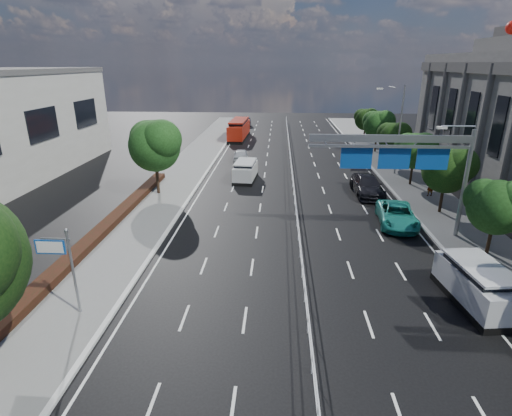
{
  "coord_description": "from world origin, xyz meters",
  "views": [
    {
      "loc": [
        -1.42,
        -15.32,
        11.07
      ],
      "look_at": [
        -2.76,
        8.36,
        2.4
      ],
      "focal_mm": 28.0,
      "sensor_mm": 36.0,
      "label": 1
    }
  ],
  "objects_px": {
    "toilet_sign": "(61,257)",
    "white_minivan": "(245,171)",
    "near_car_silver": "(241,155)",
    "pedestrian_b": "(481,216)",
    "pedestrian_a": "(431,186)",
    "parked_car_dark": "(367,186)",
    "near_car_dark": "(246,122)",
    "silver_minivan": "(478,285)",
    "parked_car_teal": "(397,215)",
    "overhead_gantry": "(407,154)",
    "red_bus": "(239,129)"
  },
  "relations": [
    {
      "from": "white_minivan",
      "to": "pedestrian_a",
      "type": "bearing_deg",
      "value": -10.64
    },
    {
      "from": "white_minivan",
      "to": "parked_car_teal",
      "type": "distance_m",
      "value": 16.14
    },
    {
      "from": "toilet_sign",
      "to": "red_bus",
      "type": "height_order",
      "value": "toilet_sign"
    },
    {
      "from": "red_bus",
      "to": "near_car_silver",
      "type": "xyz_separation_m",
      "value": [
        1.66,
        -14.69,
        -0.79
      ]
    },
    {
      "from": "pedestrian_b",
      "to": "near_car_dark",
      "type": "bearing_deg",
      "value": -54.54
    },
    {
      "from": "toilet_sign",
      "to": "silver_minivan",
      "type": "height_order",
      "value": "toilet_sign"
    },
    {
      "from": "toilet_sign",
      "to": "parked_car_dark",
      "type": "relative_size",
      "value": 0.76
    },
    {
      "from": "toilet_sign",
      "to": "pedestrian_a",
      "type": "height_order",
      "value": "toilet_sign"
    },
    {
      "from": "red_bus",
      "to": "near_car_silver",
      "type": "relative_size",
      "value": 2.3
    },
    {
      "from": "near_car_silver",
      "to": "toilet_sign",
      "type": "bearing_deg",
      "value": 77.44
    },
    {
      "from": "silver_minivan",
      "to": "overhead_gantry",
      "type": "bearing_deg",
      "value": 94.65
    },
    {
      "from": "parked_car_teal",
      "to": "parked_car_dark",
      "type": "relative_size",
      "value": 0.95
    },
    {
      "from": "silver_minivan",
      "to": "parked_car_teal",
      "type": "relative_size",
      "value": 0.95
    },
    {
      "from": "near_car_silver",
      "to": "pedestrian_b",
      "type": "relative_size",
      "value": 2.73
    },
    {
      "from": "overhead_gantry",
      "to": "near_car_dark",
      "type": "bearing_deg",
      "value": 106.1
    },
    {
      "from": "red_bus",
      "to": "pedestrian_b",
      "type": "xyz_separation_m",
      "value": [
        20.41,
        -34.27,
        -0.59
      ]
    },
    {
      "from": "white_minivan",
      "to": "parked_car_teal",
      "type": "height_order",
      "value": "white_minivan"
    },
    {
      "from": "overhead_gantry",
      "to": "pedestrian_b",
      "type": "bearing_deg",
      "value": 14.58
    },
    {
      "from": "silver_minivan",
      "to": "pedestrian_a",
      "type": "xyz_separation_m",
      "value": [
        3.5,
        16.49,
        -0.02
      ]
    },
    {
      "from": "white_minivan",
      "to": "near_car_dark",
      "type": "height_order",
      "value": "white_minivan"
    },
    {
      "from": "near_car_dark",
      "to": "overhead_gantry",
      "type": "bearing_deg",
      "value": 98.21
    },
    {
      "from": "silver_minivan",
      "to": "red_bus",
      "type": "bearing_deg",
      "value": 103.46
    },
    {
      "from": "near_car_silver",
      "to": "pedestrian_b",
      "type": "bearing_deg",
      "value": 130.5
    },
    {
      "from": "overhead_gantry",
      "to": "red_bus",
      "type": "xyz_separation_m",
      "value": [
        -14.24,
        35.87,
        -4.1
      ]
    },
    {
      "from": "pedestrian_a",
      "to": "pedestrian_b",
      "type": "distance_m",
      "value": 6.92
    },
    {
      "from": "toilet_sign",
      "to": "pedestrian_b",
      "type": "bearing_deg",
      "value": 26.03
    },
    {
      "from": "silver_minivan",
      "to": "parked_car_dark",
      "type": "distance_m",
      "value": 17.1
    },
    {
      "from": "toilet_sign",
      "to": "silver_minivan",
      "type": "bearing_deg",
      "value": 5.93
    },
    {
      "from": "overhead_gantry",
      "to": "parked_car_dark",
      "type": "height_order",
      "value": "overhead_gantry"
    },
    {
      "from": "near_car_dark",
      "to": "silver_minivan",
      "type": "height_order",
      "value": "silver_minivan"
    },
    {
      "from": "red_bus",
      "to": "parked_car_teal",
      "type": "distance_m",
      "value": 36.98
    },
    {
      "from": "white_minivan",
      "to": "silver_minivan",
      "type": "xyz_separation_m",
      "value": [
        12.93,
        -20.96,
        0.06
      ]
    },
    {
      "from": "near_car_dark",
      "to": "parked_car_teal",
      "type": "xyz_separation_m",
      "value": [
        14.74,
        -47.51,
        0.01
      ]
    },
    {
      "from": "pedestrian_b",
      "to": "pedestrian_a",
      "type": "bearing_deg",
      "value": -68.4
    },
    {
      "from": "pedestrian_a",
      "to": "pedestrian_b",
      "type": "height_order",
      "value": "pedestrian_a"
    },
    {
      "from": "overhead_gantry",
      "to": "near_car_silver",
      "type": "bearing_deg",
      "value": 120.69
    },
    {
      "from": "near_car_silver",
      "to": "pedestrian_a",
      "type": "xyz_separation_m",
      "value": [
        17.63,
        -12.75,
        0.27
      ]
    },
    {
      "from": "pedestrian_a",
      "to": "pedestrian_b",
      "type": "relative_size",
      "value": 1.1
    },
    {
      "from": "white_minivan",
      "to": "near_car_dark",
      "type": "relative_size",
      "value": 1.03
    },
    {
      "from": "near_car_silver",
      "to": "near_car_dark",
      "type": "xyz_separation_m",
      "value": [
        -1.7,
        28.27,
        0.02
      ]
    },
    {
      "from": "near_car_dark",
      "to": "pedestrian_a",
      "type": "distance_m",
      "value": 45.35
    },
    {
      "from": "parked_car_teal",
      "to": "white_minivan",
      "type": "bearing_deg",
      "value": 143.31
    },
    {
      "from": "toilet_sign",
      "to": "near_car_dark",
      "type": "xyz_separation_m",
      "value": [
        3.42,
        59.51,
        -2.2
      ]
    },
    {
      "from": "pedestrian_a",
      "to": "white_minivan",
      "type": "bearing_deg",
      "value": -29.93
    },
    {
      "from": "toilet_sign",
      "to": "overhead_gantry",
      "type": "distance_m",
      "value": 20.52
    },
    {
      "from": "near_car_silver",
      "to": "parked_car_dark",
      "type": "bearing_deg",
      "value": 131.97
    },
    {
      "from": "white_minivan",
      "to": "pedestrian_a",
      "type": "distance_m",
      "value": 17.03
    },
    {
      "from": "near_car_silver",
      "to": "pedestrian_a",
      "type": "distance_m",
      "value": 21.76
    },
    {
      "from": "toilet_sign",
      "to": "white_minivan",
      "type": "bearing_deg",
      "value": 74.61
    },
    {
      "from": "toilet_sign",
      "to": "pedestrian_b",
      "type": "distance_m",
      "value": 26.64
    }
  ]
}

